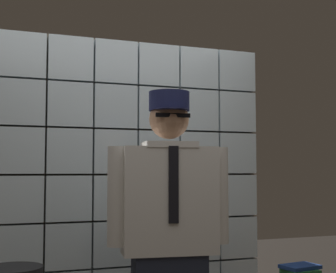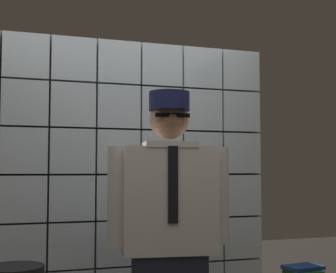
% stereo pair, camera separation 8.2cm
% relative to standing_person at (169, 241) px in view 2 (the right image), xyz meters
% --- Properties ---
extents(glass_block_wall, '(2.34, 0.10, 2.34)m').
position_rel_standing_person_xyz_m(glass_block_wall, '(-0.13, 0.81, 0.21)').
color(glass_block_wall, silver).
rests_on(glass_block_wall, ground).
extents(standing_person, '(0.72, 0.34, 1.80)m').
position_rel_standing_person_xyz_m(standing_person, '(0.00, 0.00, 0.00)').
color(standing_person, '#1E2333').
rests_on(standing_person, ground).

